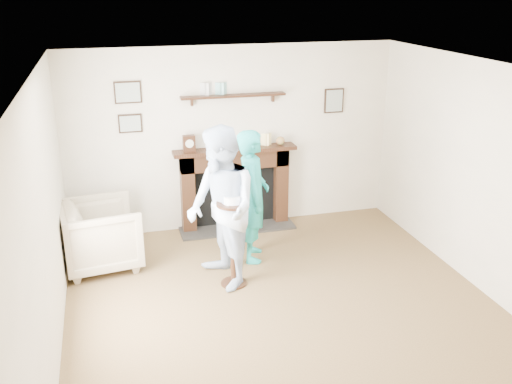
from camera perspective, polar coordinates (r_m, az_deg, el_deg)
The scene contains 6 objects.
ground at distance 6.07m, azimuth 3.24°, elevation -12.18°, with size 5.00×5.00×0.00m, color brown.
room_shell at distance 6.01m, azimuth 1.48°, elevation 4.50°, with size 4.54×5.02×2.52m.
armchair at distance 7.27m, azimuth -14.92°, elevation -7.09°, with size 0.87×0.89×0.81m, color #BDA78C.
man at distance 6.66m, azimuth -3.30°, elevation -9.04°, with size 0.89×0.70×1.84m, color silver.
woman at distance 7.22m, azimuth -0.32°, elevation -6.51°, with size 0.60×0.39×1.64m, color teal.
pedestal_table at distance 6.31m, azimuth -2.32°, elevation -3.55°, with size 0.36×0.36×1.15m.
Camera 1 is at (-1.66, -4.85, 3.25)m, focal length 40.00 mm.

